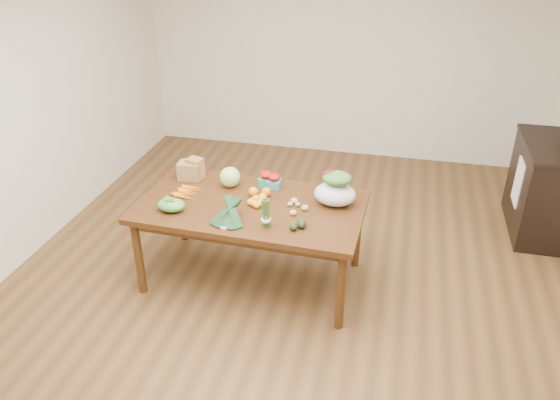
% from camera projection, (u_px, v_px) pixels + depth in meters
% --- Properties ---
extents(floor, '(6.00, 6.00, 0.00)m').
position_uv_depth(floor, '(291.00, 285.00, 4.79)').
color(floor, brown).
rests_on(floor, ground).
extents(room_walls, '(5.02, 6.02, 2.70)m').
position_uv_depth(room_walls, '(293.00, 142.00, 4.14)').
color(room_walls, beige).
rests_on(room_walls, floor).
extents(dining_table, '(1.90, 1.10, 0.75)m').
position_uv_depth(dining_table, '(252.00, 242.00, 4.70)').
color(dining_table, '#41230F').
rests_on(dining_table, floor).
extents(cabinet, '(0.52, 1.02, 0.94)m').
position_uv_depth(cabinet, '(543.00, 188.00, 5.38)').
color(cabinet, black).
rests_on(cabinet, floor).
extents(dish_towel, '(0.02, 0.28, 0.45)m').
position_uv_depth(dish_towel, '(518.00, 182.00, 5.32)').
color(dish_towel, white).
rests_on(dish_towel, cabinet).
extents(paper_bag, '(0.28, 0.23, 0.19)m').
position_uv_depth(paper_bag, '(190.00, 169.00, 4.90)').
color(paper_bag, olive).
rests_on(paper_bag, dining_table).
extents(cabbage, '(0.18, 0.18, 0.18)m').
position_uv_depth(cabbage, '(230.00, 177.00, 4.76)').
color(cabbage, '#B7D279').
rests_on(cabbage, dining_table).
extents(strawberry_basket_a, '(0.12, 0.12, 0.11)m').
position_uv_depth(strawberry_basket_a, '(266.00, 180.00, 4.80)').
color(strawberry_basket_a, red).
rests_on(strawberry_basket_a, dining_table).
extents(strawberry_basket_b, '(0.12, 0.12, 0.10)m').
position_uv_depth(strawberry_basket_b, '(274.00, 182.00, 4.76)').
color(strawberry_basket_b, red).
rests_on(strawberry_basket_b, dining_table).
extents(orange_a, '(0.08, 0.08, 0.08)m').
position_uv_depth(orange_a, '(253.00, 192.00, 4.62)').
color(orange_a, orange).
rests_on(orange_a, dining_table).
extents(orange_b, '(0.08, 0.08, 0.08)m').
position_uv_depth(orange_b, '(266.00, 192.00, 4.62)').
color(orange_b, orange).
rests_on(orange_b, dining_table).
extents(orange_c, '(0.08, 0.08, 0.08)m').
position_uv_depth(orange_c, '(262.00, 198.00, 4.54)').
color(orange_c, orange).
rests_on(orange_c, dining_table).
extents(mandarin_cluster, '(0.19, 0.19, 0.09)m').
position_uv_depth(mandarin_cluster, '(256.00, 200.00, 4.49)').
color(mandarin_cluster, '#FFA10F').
rests_on(mandarin_cluster, dining_table).
extents(carrots, '(0.23, 0.25, 0.03)m').
position_uv_depth(carrots, '(188.00, 192.00, 4.68)').
color(carrots, '#D94612').
rests_on(carrots, dining_table).
extents(snap_pea_bag, '(0.23, 0.17, 0.10)m').
position_uv_depth(snap_pea_bag, '(171.00, 205.00, 4.40)').
color(snap_pea_bag, '#489331').
rests_on(snap_pea_bag, dining_table).
extents(kale_bunch, '(0.33, 0.41, 0.16)m').
position_uv_depth(kale_bunch, '(228.00, 214.00, 4.22)').
color(kale_bunch, black).
rests_on(kale_bunch, dining_table).
extents(asparagus_bundle, '(0.08, 0.12, 0.26)m').
position_uv_depth(asparagus_bundle, '(266.00, 213.00, 4.15)').
color(asparagus_bundle, '#517033').
rests_on(asparagus_bundle, dining_table).
extents(potato_a, '(0.05, 0.04, 0.04)m').
position_uv_depth(potato_a, '(290.00, 204.00, 4.48)').
color(potato_a, tan).
rests_on(potato_a, dining_table).
extents(potato_b, '(0.05, 0.05, 0.05)m').
position_uv_depth(potato_b, '(293.00, 213.00, 4.35)').
color(potato_b, tan).
rests_on(potato_b, dining_table).
extents(potato_c, '(0.04, 0.04, 0.04)m').
position_uv_depth(potato_c, '(298.00, 204.00, 4.48)').
color(potato_c, tan).
rests_on(potato_c, dining_table).
extents(potato_d, '(0.06, 0.05, 0.05)m').
position_uv_depth(potato_d, '(294.00, 201.00, 4.52)').
color(potato_d, tan).
rests_on(potato_d, dining_table).
extents(potato_e, '(0.06, 0.05, 0.05)m').
position_uv_depth(potato_e, '(305.00, 208.00, 4.42)').
color(potato_e, tan).
rests_on(potato_e, dining_table).
extents(avocado_a, '(0.08, 0.10, 0.06)m').
position_uv_depth(avocado_a, '(293.00, 226.00, 4.16)').
color(avocado_a, black).
rests_on(avocado_a, dining_table).
extents(avocado_b, '(0.10, 0.12, 0.07)m').
position_uv_depth(avocado_b, '(301.00, 223.00, 4.18)').
color(avocado_b, black).
rests_on(avocado_b, dining_table).
extents(salad_bag, '(0.35, 0.27, 0.27)m').
position_uv_depth(salad_bag, '(335.00, 190.00, 4.45)').
color(salad_bag, white).
rests_on(salad_bag, dining_table).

